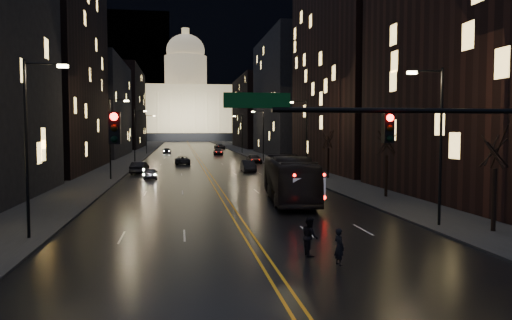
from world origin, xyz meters
name	(u,v)px	position (x,y,z in m)	size (l,w,h in m)	color
ground	(286,295)	(0.00, 0.00, 0.00)	(900.00, 900.00, 0.00)	black
road	(192,149)	(0.00, 130.00, 0.01)	(20.00, 320.00, 0.02)	black
sidewalk_left	(143,149)	(-14.00, 130.00, 0.08)	(8.00, 320.00, 0.16)	black
sidewalk_right	(240,148)	(14.00, 130.00, 0.08)	(8.00, 320.00, 0.16)	black
center_line	(192,149)	(0.00, 130.00, 0.03)	(0.62, 320.00, 0.01)	orange
building_left_mid	(45,66)	(-21.00, 54.00, 14.00)	(12.00, 30.00, 28.00)	black
building_left_far	(94,108)	(-21.00, 92.00, 10.00)	(12.00, 34.00, 20.00)	black
building_left_dist	(121,109)	(-21.00, 140.00, 12.00)	(12.00, 40.00, 24.00)	black
building_right_near	(496,47)	(21.00, 20.00, 12.00)	(12.00, 26.00, 24.00)	black
building_right_tall	(360,31)	(21.00, 50.00, 19.00)	(12.00, 30.00, 38.00)	black
building_right_mid	(291,96)	(21.00, 92.00, 13.00)	(12.00, 34.00, 26.00)	black
building_right_dist	(258,113)	(21.00, 140.00, 11.00)	(12.00, 40.00, 22.00)	black
mountain_ridge	(234,55)	(40.00, 380.00, 65.00)	(520.00, 60.00, 130.00)	black
capitol	(186,108)	(0.00, 250.00, 17.15)	(90.00, 50.00, 58.50)	black
traffic_signal	(453,143)	(5.91, 0.00, 5.10)	(17.29, 0.45, 7.00)	black
streetlamp_right_near	(438,138)	(10.81, 10.00, 5.08)	(2.13, 0.25, 9.00)	black
streetlamp_left_near	(30,139)	(-10.81, 10.00, 5.08)	(2.13, 0.25, 9.00)	black
streetlamp_right_mid	(305,134)	(10.81, 40.00, 5.08)	(2.13, 0.25, 9.00)	black
streetlamp_left_mid	(112,134)	(-10.81, 40.00, 5.08)	(2.13, 0.25, 9.00)	black
streetlamp_right_far	(262,132)	(10.81, 70.00, 5.08)	(2.13, 0.25, 9.00)	black
streetlamp_left_far	(136,133)	(-10.81, 70.00, 5.08)	(2.13, 0.25, 9.00)	black
streetlamp_right_dist	(241,132)	(10.81, 100.00, 5.08)	(2.13, 0.25, 9.00)	black
streetlamp_left_dist	(147,132)	(-10.81, 100.00, 5.08)	(2.13, 0.25, 9.00)	black
tree_right_near	(495,149)	(13.00, 8.00, 4.53)	(2.40, 2.40, 6.65)	black
tree_right_mid	(387,142)	(13.00, 22.00, 4.53)	(2.40, 2.40, 6.65)	black
tree_right_far	(328,139)	(13.00, 38.00, 4.53)	(2.40, 2.40, 6.65)	black
bus	(289,179)	(4.86, 21.41, 1.76)	(2.95, 12.61, 3.51)	black
oncoming_car_a	(150,173)	(-6.78, 40.94, 0.66)	(1.57, 3.89, 1.33)	black
oncoming_car_b	(140,168)	(-8.50, 47.94, 0.78)	(1.65, 4.72, 1.56)	black
oncoming_car_c	(182,160)	(-3.10, 64.54, 0.69)	(2.29, 4.96, 1.38)	black
oncoming_car_d	(167,151)	(-6.46, 101.54, 0.65)	(1.83, 4.50, 1.31)	black
receding_car_a	(248,166)	(5.40, 48.72, 0.77)	(1.64, 4.69, 1.55)	black
receding_car_b	(254,159)	(8.50, 64.30, 0.81)	(1.91, 4.74, 1.62)	black
receding_car_c	(218,152)	(4.84, 92.92, 0.73)	(2.03, 5.00, 1.45)	black
receding_car_d	(220,147)	(7.79, 125.75, 0.76)	(2.53, 5.48, 1.52)	black
pedestrian_a	(339,247)	(2.91, 3.27, 0.76)	(0.56, 0.37, 1.53)	black
pedestrian_b	(310,236)	(2.13, 5.00, 0.86)	(0.84, 0.46, 1.73)	black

